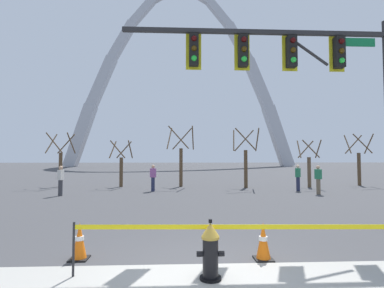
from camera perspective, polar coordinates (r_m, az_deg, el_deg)
ground_plane at (r=5.56m, az=2.26°, el=-23.95°), size 240.00×240.00×0.00m
fire_hydrant at (r=5.13m, az=3.63°, el=-20.25°), size 0.46×0.48×0.99m
caution_tape_barrier at (r=5.23m, az=8.71°, el=-17.94°), size 5.56×0.28×0.92m
traffic_cone_by_hydrant at (r=6.22m, az=13.83°, el=-18.08°), size 0.36×0.36×0.73m
traffic_cone_mid_sidewalk at (r=6.47m, az=-21.25°, el=-17.37°), size 0.36×0.36×0.73m
traffic_signal_gantry at (r=9.12m, az=21.55°, el=12.66°), size 7.82×0.44×6.00m
monument_arch at (r=69.85m, az=-2.21°, el=11.49°), size 53.33×2.59×43.43m
tree_far_left at (r=22.34m, az=-24.44°, el=-3.39°), size 1.74×1.75×3.76m
tree_left_mid at (r=20.85m, az=-13.75°, el=-4.28°), size 1.50×1.51×3.22m
tree_center_left at (r=20.44m, az=-2.20°, el=-3.13°), size 1.95×1.96×4.22m
tree_center_right at (r=19.96m, az=10.50°, el=-3.39°), size 1.85×1.86×4.00m
tree_right_mid at (r=21.50m, az=22.02°, el=-4.07°), size 1.51×1.52×3.25m
tree_far_right at (r=24.51m, az=29.97°, el=-3.19°), size 1.74×1.75×3.75m
pedestrian_walking_left at (r=17.63m, az=23.58°, el=-6.41°), size 0.37×0.39×1.59m
pedestrian_standing_center at (r=17.73m, az=-7.68°, el=-6.59°), size 0.39×0.38×1.59m
pedestrian_walking_right at (r=16.99m, az=-24.44°, el=-6.54°), size 0.25×0.37×1.59m
pedestrian_near_trees at (r=18.96m, az=20.12°, el=-6.20°), size 0.38×0.38×1.59m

